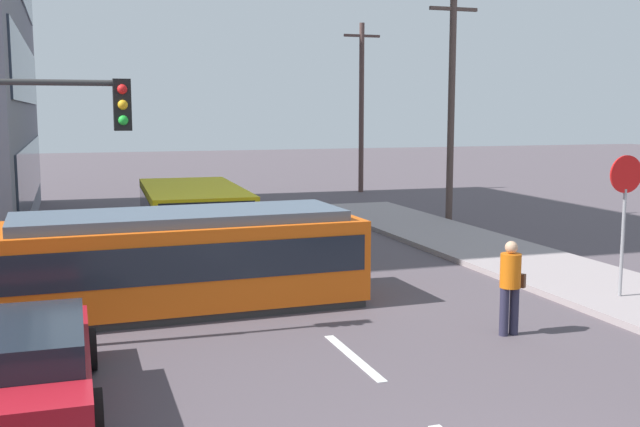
{
  "coord_description": "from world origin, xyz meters",
  "views": [
    {
      "loc": [
        -4.19,
        -4.88,
        3.89
      ],
      "look_at": [
        0.43,
        8.97,
        1.91
      ],
      "focal_mm": 42.51,
      "sensor_mm": 36.0,
      "label": 1
    }
  ],
  "objects_px": {
    "pedestrian_crossing": "(510,282)",
    "utility_pole_far": "(361,105)",
    "traffic_light_mast": "(36,155)",
    "stop_sign": "(625,196)",
    "streetcar_tram": "(182,258)",
    "utility_pole_mid": "(451,103)",
    "city_bus": "(193,216)",
    "parked_sedan_mid": "(22,364)"
  },
  "relations": [
    {
      "from": "pedestrian_crossing",
      "to": "utility_pole_mid",
      "type": "bearing_deg",
      "value": 66.27
    },
    {
      "from": "pedestrian_crossing",
      "to": "parked_sedan_mid",
      "type": "xyz_separation_m",
      "value": [
        -7.89,
        -0.92,
        -0.32
      ]
    },
    {
      "from": "city_bus",
      "to": "stop_sign",
      "type": "xyz_separation_m",
      "value": [
        7.45,
        -7.89,
        1.12
      ]
    },
    {
      "from": "pedestrian_crossing",
      "to": "traffic_light_mast",
      "type": "xyz_separation_m",
      "value": [
        -7.68,
        1.73,
        2.25
      ]
    },
    {
      "from": "streetcar_tram",
      "to": "utility_pole_mid",
      "type": "relative_size",
      "value": 0.89
    },
    {
      "from": "parked_sedan_mid",
      "to": "utility_pole_far",
      "type": "xyz_separation_m",
      "value": [
        14.15,
        23.87,
        3.57
      ]
    },
    {
      "from": "parked_sedan_mid",
      "to": "traffic_light_mast",
      "type": "relative_size",
      "value": 0.97
    },
    {
      "from": "traffic_light_mast",
      "to": "streetcar_tram",
      "type": "bearing_deg",
      "value": 37.47
    },
    {
      "from": "city_bus",
      "to": "utility_pole_far",
      "type": "relative_size",
      "value": 0.74
    },
    {
      "from": "pedestrian_crossing",
      "to": "stop_sign",
      "type": "height_order",
      "value": "stop_sign"
    },
    {
      "from": "pedestrian_crossing",
      "to": "utility_pole_mid",
      "type": "distance_m",
      "value": 14.28
    },
    {
      "from": "parked_sedan_mid",
      "to": "traffic_light_mast",
      "type": "height_order",
      "value": "traffic_light_mast"
    },
    {
      "from": "city_bus",
      "to": "utility_pole_far",
      "type": "distance_m",
      "value": 17.52
    },
    {
      "from": "stop_sign",
      "to": "streetcar_tram",
      "type": "bearing_deg",
      "value": 164.2
    },
    {
      "from": "city_bus",
      "to": "stop_sign",
      "type": "relative_size",
      "value": 2.06
    },
    {
      "from": "pedestrian_crossing",
      "to": "utility_pole_far",
      "type": "relative_size",
      "value": 0.21
    },
    {
      "from": "streetcar_tram",
      "to": "stop_sign",
      "type": "bearing_deg",
      "value": -15.8
    },
    {
      "from": "city_bus",
      "to": "utility_pole_mid",
      "type": "distance_m",
      "value": 10.76
    },
    {
      "from": "stop_sign",
      "to": "traffic_light_mast",
      "type": "relative_size",
      "value": 0.63
    },
    {
      "from": "pedestrian_crossing",
      "to": "city_bus",
      "type": "bearing_deg",
      "value": 113.96
    },
    {
      "from": "traffic_light_mast",
      "to": "utility_pole_mid",
      "type": "bearing_deg",
      "value": 39.65
    },
    {
      "from": "parked_sedan_mid",
      "to": "utility_pole_far",
      "type": "bearing_deg",
      "value": 59.34
    },
    {
      "from": "traffic_light_mast",
      "to": "city_bus",
      "type": "bearing_deg",
      "value": 63.91
    },
    {
      "from": "traffic_light_mast",
      "to": "parked_sedan_mid",
      "type": "bearing_deg",
      "value": -94.54
    },
    {
      "from": "parked_sedan_mid",
      "to": "stop_sign",
      "type": "xyz_separation_m",
      "value": [
        11.29,
        2.16,
        1.57
      ]
    },
    {
      "from": "stop_sign",
      "to": "traffic_light_mast",
      "type": "bearing_deg",
      "value": 177.5
    },
    {
      "from": "stop_sign",
      "to": "city_bus",
      "type": "bearing_deg",
      "value": 133.38
    },
    {
      "from": "stop_sign",
      "to": "utility_pole_far",
      "type": "distance_m",
      "value": 21.98
    },
    {
      "from": "city_bus",
      "to": "streetcar_tram",
      "type": "bearing_deg",
      "value": -101.36
    },
    {
      "from": "traffic_light_mast",
      "to": "utility_pole_far",
      "type": "relative_size",
      "value": 0.57
    },
    {
      "from": "utility_pole_far",
      "to": "city_bus",
      "type": "bearing_deg",
      "value": -126.73
    },
    {
      "from": "parked_sedan_mid",
      "to": "utility_pole_mid",
      "type": "distance_m",
      "value": 19.52
    },
    {
      "from": "utility_pole_mid",
      "to": "utility_pole_far",
      "type": "xyz_separation_m",
      "value": [
        0.65,
        10.21,
        0.03
      ]
    },
    {
      "from": "traffic_light_mast",
      "to": "utility_pole_far",
      "type": "distance_m",
      "value": 25.41
    },
    {
      "from": "pedestrian_crossing",
      "to": "stop_sign",
      "type": "bearing_deg",
      "value": 20.17
    },
    {
      "from": "utility_pole_mid",
      "to": "traffic_light_mast",
      "type": "bearing_deg",
      "value": -140.35
    },
    {
      "from": "city_bus",
      "to": "stop_sign",
      "type": "bearing_deg",
      "value": -46.62
    },
    {
      "from": "parked_sedan_mid",
      "to": "utility_pole_mid",
      "type": "xyz_separation_m",
      "value": [
        13.49,
        13.66,
        3.55
      ]
    },
    {
      "from": "traffic_light_mast",
      "to": "utility_pole_mid",
      "type": "distance_m",
      "value": 17.28
    },
    {
      "from": "traffic_light_mast",
      "to": "utility_pole_far",
      "type": "xyz_separation_m",
      "value": [
        13.94,
        21.22,
        1.0
      ]
    },
    {
      "from": "city_bus",
      "to": "stop_sign",
      "type": "distance_m",
      "value": 10.91
    },
    {
      "from": "pedestrian_crossing",
      "to": "utility_pole_far",
      "type": "height_order",
      "value": "utility_pole_far"
    }
  ]
}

